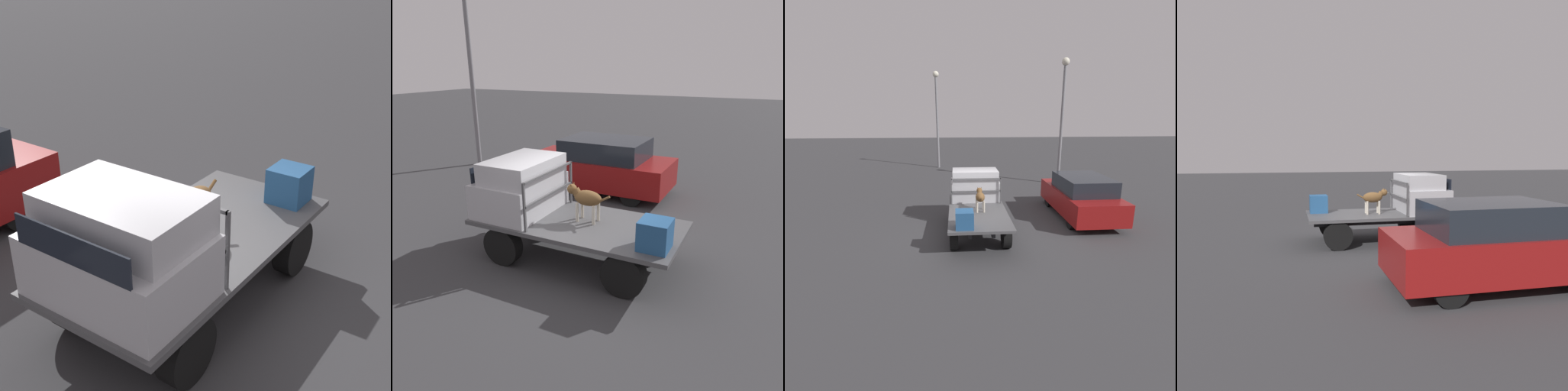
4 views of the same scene
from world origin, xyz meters
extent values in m
plane|color=#38383A|center=(0.00, 0.00, 0.00)|extent=(80.00, 80.00, 0.00)
cylinder|color=black|center=(1.22, 0.77, 0.38)|extent=(0.75, 0.24, 0.75)
cylinder|color=black|center=(1.22, -0.77, 0.38)|extent=(0.75, 0.24, 0.75)
cylinder|color=black|center=(-1.22, 0.77, 0.38)|extent=(0.75, 0.24, 0.75)
cylinder|color=black|center=(-1.22, -0.77, 0.38)|extent=(0.75, 0.24, 0.75)
cube|color=black|center=(0.00, 0.33, 0.64)|extent=(3.63, 0.10, 0.18)
cube|color=black|center=(0.00, -0.33, 0.64)|extent=(3.63, 0.10, 0.18)
cube|color=#4C4C4F|center=(0.00, 0.00, 0.77)|extent=(3.94, 1.86, 0.08)
cube|color=#B7B7BC|center=(1.31, 0.00, 1.15)|extent=(1.23, 1.74, 0.68)
cube|color=#B7B7BC|center=(1.21, 0.00, 1.70)|extent=(1.05, 1.60, 0.42)
cube|color=black|center=(1.91, 0.00, 1.64)|extent=(0.02, 1.43, 0.31)
cube|color=#4C4C4F|center=(0.62, 0.85, 1.27)|extent=(0.04, 0.04, 0.91)
cube|color=#4C4C4F|center=(0.62, -0.85, 1.27)|extent=(0.04, 0.04, 0.91)
cube|color=#4C4C4F|center=(0.62, 0.00, 1.70)|extent=(0.04, 1.70, 0.04)
cube|color=#4C4C4F|center=(0.62, 0.00, 1.27)|extent=(0.04, 1.70, 0.04)
cylinder|color=beige|center=(0.01, 0.03, 1.00)|extent=(0.06, 0.06, 0.37)
cylinder|color=beige|center=(0.01, -0.19, 1.00)|extent=(0.06, 0.06, 0.37)
cylinder|color=beige|center=(-0.33, 0.03, 1.00)|extent=(0.06, 0.06, 0.37)
cylinder|color=beige|center=(-0.33, -0.19, 1.00)|extent=(0.06, 0.06, 0.37)
ellipsoid|color=brown|center=(-0.16, -0.08, 1.28)|extent=(0.55, 0.29, 0.29)
sphere|color=beige|center=(-0.01, -0.08, 1.22)|extent=(0.13, 0.13, 0.13)
cylinder|color=brown|center=(0.08, -0.08, 1.36)|extent=(0.21, 0.16, 0.20)
sphere|color=brown|center=(0.17, -0.08, 1.41)|extent=(0.19, 0.19, 0.19)
cone|color=beige|center=(0.26, -0.08, 1.39)|extent=(0.10, 0.10, 0.10)
cone|color=brown|center=(0.16, -0.03, 1.49)|extent=(0.06, 0.08, 0.10)
cone|color=brown|center=(0.16, -0.13, 1.49)|extent=(0.06, 0.08, 0.10)
cylinder|color=brown|center=(-0.49, -0.08, 1.30)|extent=(0.24, 0.04, 0.16)
cube|color=#235184|center=(-1.62, 0.46, 1.06)|extent=(0.49, 0.49, 0.49)
cylinder|color=black|center=(0.10, -3.26, 0.30)|extent=(0.60, 0.20, 0.60)
camera|label=1|loc=(4.67, 3.27, 4.16)|focal=50.00mm
camera|label=2|loc=(-3.10, 5.92, 3.65)|focal=35.00mm
camera|label=3|loc=(-9.52, 0.65, 3.90)|focal=28.00mm
camera|label=4|loc=(-2.42, -10.42, 2.51)|focal=35.00mm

